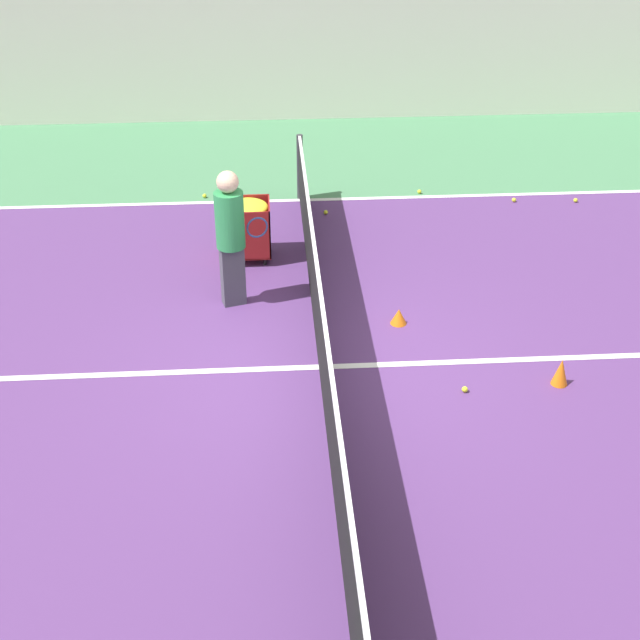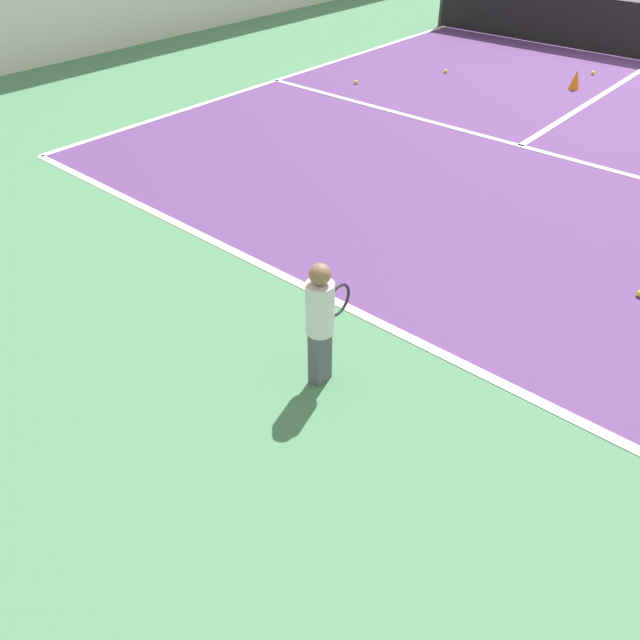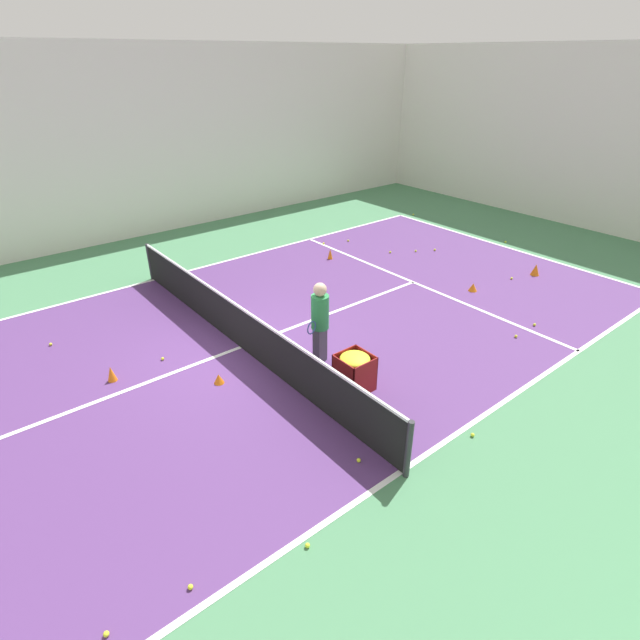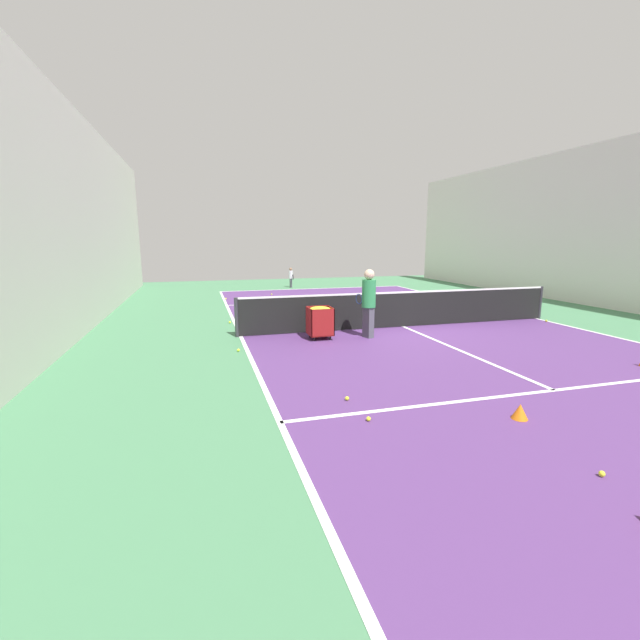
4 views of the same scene
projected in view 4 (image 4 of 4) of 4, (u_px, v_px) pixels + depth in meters
name	position (u px, v px, depth m)	size (l,w,h in m)	color
ground_plane	(404.00, 327.00, 12.90)	(33.09, 33.09, 0.00)	#477F56
court_playing_area	(404.00, 327.00, 12.90)	(9.72, 20.89, 0.00)	#563370
line_baseline_near	(314.00, 289.00, 22.76)	(9.72, 0.10, 0.00)	white
line_sideline_left	(536.00, 319.00, 14.20)	(0.10, 20.89, 0.00)	white
line_sideline_right	(241.00, 336.00, 11.59)	(0.10, 20.89, 0.00)	white
line_service_near	(342.00, 301.00, 18.32)	(9.72, 0.10, 0.00)	white
line_service_far	(554.00, 390.00, 7.47)	(9.72, 0.10, 0.00)	white
line_centre_service	(404.00, 327.00, 12.90)	(0.10, 11.49, 0.00)	white
hall_enclosure_right	(54.00, 217.00, 9.89)	(0.15, 29.39, 6.22)	silver
tennis_net	(404.00, 309.00, 12.79)	(10.02, 0.10, 1.07)	#2D2D33
player_near_baseline	(291.00, 276.00, 23.21)	(0.22, 0.54, 1.08)	#4C4C56
coach_at_net	(369.00, 299.00, 11.32)	(0.45, 0.70, 1.83)	#4C4C56
ball_cart	(320.00, 316.00, 11.24)	(0.62, 0.61, 0.86)	maroon
training_cone_0	(520.00, 411.00, 6.27)	(0.24, 0.24, 0.23)	orange
training_cone_1	(383.00, 307.00, 15.53)	(0.19, 0.19, 0.32)	orange
training_cone_4	(362.00, 319.00, 13.62)	(0.21, 0.21, 0.20)	orange
tennis_ball_0	(546.00, 321.00, 13.64)	(0.07, 0.07, 0.07)	yellow
tennis_ball_1	(272.00, 294.00, 20.21)	(0.07, 0.07, 0.07)	yellow
tennis_ball_2	(427.00, 299.00, 18.54)	(0.07, 0.07, 0.07)	yellow
tennis_ball_4	(240.00, 314.00, 14.93)	(0.07, 0.07, 0.07)	yellow
tennis_ball_5	(429.00, 306.00, 16.75)	(0.07, 0.07, 0.07)	yellow
tennis_ball_6	(230.00, 322.00, 13.41)	(0.07, 0.07, 0.07)	yellow
tennis_ball_7	(238.00, 350.00, 10.05)	(0.07, 0.07, 0.07)	yellow
tennis_ball_9	(347.00, 398.00, 7.00)	(0.07, 0.07, 0.07)	yellow
tennis_ball_14	(260.00, 331.00, 12.09)	(0.07, 0.07, 0.07)	yellow
tennis_ball_15	(226.00, 299.00, 18.70)	(0.07, 0.07, 0.07)	yellow
tennis_ball_16	(369.00, 419.00, 6.21)	(0.07, 0.07, 0.07)	yellow
tennis_ball_17	(398.00, 316.00, 14.54)	(0.07, 0.07, 0.07)	yellow
tennis_ball_19	(239.00, 309.00, 15.89)	(0.07, 0.07, 0.07)	yellow
tennis_ball_20	(602.00, 474.00, 4.76)	(0.07, 0.07, 0.07)	yellow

